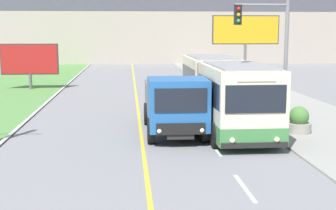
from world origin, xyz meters
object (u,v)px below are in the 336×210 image
(billboard_small, at_px, (30,60))
(planter_round_near, at_px, (299,121))
(billboard_large, at_px, (246,32))
(planter_round_second, at_px, (275,108))
(traffic_light_mast, at_px, (271,48))
(dump_truck, at_px, (175,107))
(city_bus, at_px, (222,91))

(billboard_small, height_order, planter_round_near, billboard_small)
(billboard_large, xyz_separation_m, billboard_small, (-17.88, -4.82, -2.11))
(planter_round_second, bearing_deg, billboard_small, 138.05)
(traffic_light_mast, height_order, planter_round_second, traffic_light_mast)
(dump_truck, height_order, planter_round_second, dump_truck)
(billboard_large, distance_m, planter_round_second, 18.83)
(dump_truck, distance_m, billboard_small, 19.46)
(city_bus, bearing_deg, traffic_light_mast, -65.33)
(billboard_small, bearing_deg, planter_round_near, -49.21)
(dump_truck, distance_m, traffic_light_mast, 4.63)
(billboard_large, relative_size, planter_round_near, 5.22)
(billboard_large, height_order, billboard_small, billboard_large)
(city_bus, height_order, dump_truck, city_bus)
(dump_truck, xyz_separation_m, traffic_light_mast, (3.90, -0.43, 2.46))
(planter_round_second, bearing_deg, dump_truck, -146.42)
(city_bus, distance_m, billboard_large, 20.35)
(city_bus, xyz_separation_m, planter_round_second, (2.93, 1.07, -1.00))
(planter_round_near, bearing_deg, dump_truck, 178.85)
(traffic_light_mast, height_order, billboard_large, traffic_light_mast)
(city_bus, distance_m, dump_truck, 3.61)
(dump_truck, relative_size, traffic_light_mast, 1.15)
(traffic_light_mast, relative_size, billboard_large, 0.98)
(billboard_small, bearing_deg, city_bus, -50.40)
(dump_truck, bearing_deg, planter_round_near, -1.15)
(planter_round_second, bearing_deg, planter_round_near, -91.77)
(planter_round_near, bearing_deg, planter_round_second, 88.23)
(traffic_light_mast, distance_m, planter_round_near, 3.49)
(traffic_light_mast, relative_size, planter_round_second, 5.19)
(traffic_light_mast, bearing_deg, planter_round_second, 69.00)
(city_bus, bearing_deg, billboard_small, 129.60)
(traffic_light_mast, xyz_separation_m, planter_round_near, (1.44, 0.32, -3.16))
(billboard_small, xyz_separation_m, planter_round_near, (14.77, -17.11, -1.67))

